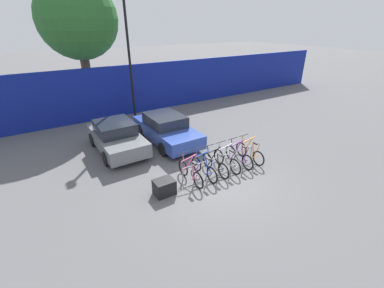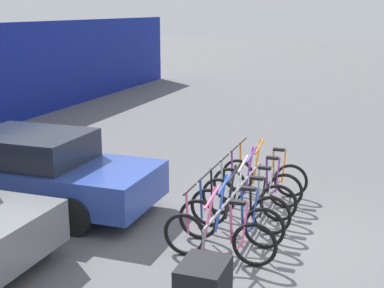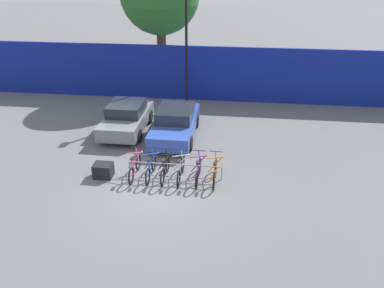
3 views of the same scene
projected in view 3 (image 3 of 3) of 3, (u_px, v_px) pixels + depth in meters
name	position (u px, v px, depth m)	size (l,w,h in m)	color
ground_plane	(156.00, 185.00, 13.82)	(120.00, 120.00, 0.00)	#59595B
hoarding_wall	(189.00, 73.00, 21.57)	(36.00, 0.16, 3.15)	navy
bike_rack	(175.00, 166.00, 14.14)	(3.60, 0.04, 0.57)	gray
bicycle_pink	(135.00, 168.00, 14.22)	(0.68, 1.71, 1.05)	black
bicycle_blue	(151.00, 169.00, 14.15)	(0.68, 1.71, 1.05)	black
bicycle_black	(165.00, 170.00, 14.10)	(0.68, 1.71, 1.05)	black
bicycle_silver	(181.00, 171.00, 14.03)	(0.68, 1.71, 1.05)	black
bicycle_purple	(198.00, 172.00, 13.96)	(0.68, 1.71, 1.05)	black
bicycle_orange	(215.00, 173.00, 13.89)	(0.68, 1.71, 1.05)	black
car_grey	(127.00, 117.00, 17.90)	(1.91, 3.95, 1.40)	slate
car_blue	(175.00, 123.00, 17.33)	(1.91, 4.44, 1.40)	#2D479E
lamp_post	(186.00, 29.00, 19.50)	(0.24, 0.44, 7.69)	black
cargo_crate	(103.00, 170.00, 14.25)	(0.70, 0.56, 0.55)	black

